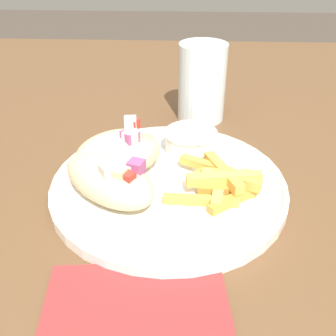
% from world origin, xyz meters
% --- Properties ---
extents(table, '(1.36, 1.36, 0.77)m').
position_xyz_m(table, '(0.00, 0.00, 0.70)').
color(table, brown).
rests_on(table, ground_plane).
extents(napkin, '(0.17, 0.10, 0.00)m').
position_xyz_m(napkin, '(-0.02, -0.18, 0.77)').
color(napkin, maroon).
rests_on(napkin, table).
extents(plate, '(0.29, 0.29, 0.02)m').
position_xyz_m(plate, '(-0.00, -0.02, 0.78)').
color(plate, white).
rests_on(plate, table).
extents(pita_sandwich_near, '(0.14, 0.14, 0.05)m').
position_xyz_m(pita_sandwich_near, '(-0.07, -0.05, 0.81)').
color(pita_sandwich_near, beige).
rests_on(pita_sandwich_near, plate).
extents(pita_sandwich_far, '(0.13, 0.12, 0.06)m').
position_xyz_m(pita_sandwich_far, '(-0.06, 0.01, 0.81)').
color(pita_sandwich_far, beige).
rests_on(pita_sandwich_far, plate).
extents(fries_pile, '(0.12, 0.10, 0.02)m').
position_xyz_m(fries_pile, '(0.06, -0.03, 0.79)').
color(fries_pile, '#E5B251').
rests_on(fries_pile, plate).
extents(sauce_ramekin, '(0.07, 0.07, 0.03)m').
position_xyz_m(sauce_ramekin, '(0.03, 0.06, 0.80)').
color(sauce_ramekin, white).
rests_on(sauce_ramekin, plate).
extents(water_glass, '(0.08, 0.08, 0.12)m').
position_xyz_m(water_glass, '(0.04, 0.20, 0.82)').
color(water_glass, silver).
rests_on(water_glass, table).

